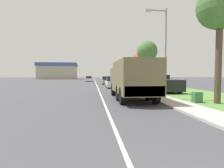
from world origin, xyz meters
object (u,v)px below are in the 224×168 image
car_third_ahead (89,79)px  lamp_post (163,45)px  car_nearest_ahead (112,82)px  pickup_truck (163,83)px  car_second_ahead (107,81)px  military_truck (132,78)px

car_third_ahead → lamp_post: lamp_post is taller
car_nearest_ahead → pickup_truck: bearing=-54.0°
pickup_truck → car_second_ahead: bearing=107.6°
car_nearest_ahead → car_third_ahead: 24.57m
military_truck → car_nearest_ahead: size_ratio=1.55×
car_third_ahead → military_truck: bearing=-83.9°
military_truck → car_third_ahead: (-3.94, 36.62, -0.93)m
car_nearest_ahead → pickup_truck: (4.86, -6.69, 0.17)m
car_second_ahead → pickup_truck: pickup_truck is taller
military_truck → pickup_truck: 7.49m
military_truck → car_third_ahead: 36.85m
military_truck → pickup_truck: military_truck is taller
car_nearest_ahead → pickup_truck: pickup_truck is taller
pickup_truck → lamp_post: bearing=-113.0°
car_nearest_ahead → lamp_post: 13.20m
car_second_ahead → lamp_post: (2.51, -21.52, 3.43)m
car_third_ahead → lamp_post: bearing=-80.3°
pickup_truck → lamp_post: lamp_post is taller
car_third_ahead → car_nearest_ahead: bearing=-80.8°
car_second_ahead → car_third_ahead: size_ratio=1.05×
car_third_ahead → lamp_post: (6.28, -36.78, 3.46)m
car_third_ahead → pickup_truck: size_ratio=0.78×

